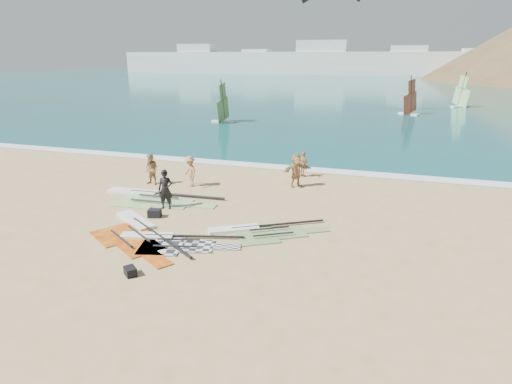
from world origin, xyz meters
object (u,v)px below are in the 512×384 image
(beachgoer_right, at_px, (296,170))
(person_wetsuit, at_px, (165,189))
(beachgoer_left, at_px, (151,169))
(rig_grey, at_px, (168,241))
(rig_red, at_px, (136,232))
(gear_bag_near, at_px, (155,213))
(beachgoer_back, at_px, (303,164))
(gear_bag_far, at_px, (130,271))
(beachgoer_mid, at_px, (190,171))
(rig_green, at_px, (151,197))
(rig_orange, at_px, (259,231))

(beachgoer_right, bearing_deg, person_wetsuit, -176.90)
(beachgoer_left, xyz_separation_m, beachgoer_right, (7.71, 2.07, 0.05))
(rig_grey, relative_size, rig_red, 0.96)
(rig_red, bearing_deg, gear_bag_near, 130.27)
(gear_bag_near, distance_m, beachgoer_back, 9.91)
(person_wetsuit, distance_m, beachgoer_left, 4.19)
(gear_bag_far, bearing_deg, beachgoer_mid, 104.73)
(rig_green, bearing_deg, beachgoer_right, 29.12)
(rig_red, relative_size, beachgoer_back, 3.49)
(beachgoer_mid, bearing_deg, person_wetsuit, -39.75)
(rig_orange, relative_size, beachgoer_back, 3.24)
(rig_grey, bearing_deg, beachgoer_left, 110.15)
(rig_grey, distance_m, beachgoer_right, 9.27)
(rig_grey, distance_m, rig_orange, 3.64)
(gear_bag_far, relative_size, beachgoer_back, 0.31)
(person_wetsuit, bearing_deg, gear_bag_far, -84.60)
(beachgoer_left, bearing_deg, beachgoer_back, 37.82)
(gear_bag_far, xyz_separation_m, beachgoer_mid, (-2.55, 9.68, 0.71))
(rig_red, height_order, beachgoer_left, beachgoer_left)
(rig_grey, height_order, beachgoer_right, beachgoer_right)
(beachgoer_mid, distance_m, beachgoer_back, 6.69)
(beachgoer_left, bearing_deg, gear_bag_far, -53.96)
(person_wetsuit, height_order, beachgoer_left, person_wetsuit)
(gear_bag_near, relative_size, beachgoer_right, 0.30)
(rig_green, height_order, person_wetsuit, person_wetsuit)
(gear_bag_far, bearing_deg, person_wetsuit, 108.57)
(rig_grey, xyz_separation_m, beachgoer_right, (3.07, 8.70, 0.87))
(gear_bag_near, height_order, beachgoer_back, beachgoer_back)
(rig_orange, relative_size, beachgoer_left, 2.77)
(rig_red, distance_m, beachgoer_back, 11.45)
(rig_green, xyz_separation_m, person_wetsuit, (1.55, -1.14, 0.88))
(beachgoer_left, distance_m, beachgoer_back, 8.73)
(rig_green, relative_size, gear_bag_far, 13.69)
(rig_orange, xyz_separation_m, person_wetsuit, (-5.01, 1.40, 0.89))
(rig_green, xyz_separation_m, beachgoer_right, (6.58, 4.16, 0.87))
(rig_orange, relative_size, rig_red, 0.93)
(rig_green, bearing_deg, beachgoer_mid, 63.66)
(gear_bag_near, bearing_deg, rig_green, 124.77)
(rig_green, distance_m, gear_bag_near, 2.81)
(beachgoer_left, bearing_deg, rig_green, -52.50)
(rig_grey, height_order, rig_red, rig_red)
(rig_green, xyz_separation_m, gear_bag_far, (3.60, -7.23, 0.09))
(gear_bag_far, relative_size, person_wetsuit, 0.25)
(rig_orange, bearing_deg, rig_green, 127.65)
(rig_red, bearing_deg, person_wetsuit, 128.53)
(beachgoer_mid, bearing_deg, beachgoer_left, -128.20)
(rig_orange, relative_size, gear_bag_near, 8.66)
(beachgoer_back, bearing_deg, gear_bag_far, 113.90)
(gear_bag_near, bearing_deg, rig_grey, -49.44)
(rig_grey, relative_size, beachgoer_left, 2.87)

